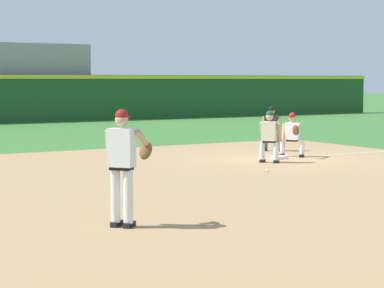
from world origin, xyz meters
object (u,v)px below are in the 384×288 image
Objects in this scene: first_base_bag at (279,157)px; baserunner at (269,135)px; pitcher at (124,160)px; first_baseman at (292,133)px; baseball at (267,171)px; umpire at (271,127)px.

baserunner is (-0.88, -0.70, 0.75)m from first_base_bag.
pitcher is 11.46m from first_baseman.
pitcher is at bearing -143.44° from baseball.
pitcher reaches higher than first_base_bag.
umpire is (1.24, 2.06, 0.75)m from first_base_bag.
umpire is (9.58, 8.99, -0.27)m from pitcher.
umpire is at bearing 52.33° from baserunner.
pitcher is at bearing -140.30° from first_base_bag.
pitcher is 9.72m from baserunner.
first_baseman is 1.76m from baserunner.
first_base_bag is 5.14× the size of baseball.
pitcher is 1.27× the size of umpire.
first_baseman is at bearing 30.54° from baserunner.
baserunner is (7.45, 6.23, -0.27)m from pitcher.
baseball is 5.66m from umpire.
first_base_bag is 1.35m from baserunner.
baseball is at bearing 36.56° from pitcher.
baserunner is at bearing -141.83° from first_base_bag.
first_base_bag is at bearing 38.17° from baserunner.
first_base_bag is 3.23m from baseball.
umpire is at bearing 43.16° from pitcher.
umpire is (0.61, 1.86, 0.06)m from first_baseman.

